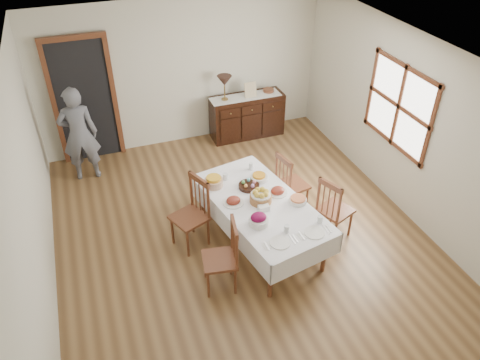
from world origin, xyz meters
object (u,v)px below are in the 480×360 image
object	(u,v)px
chair_right_near	(333,208)
chair_right_far	(290,183)
chair_left_near	(224,256)
chair_left_far	(192,213)
person	(78,131)
table_lamp	(224,81)
dining_table	(260,207)
sideboard	(247,116)

from	to	relation	value
chair_right_near	chair_right_far	size ratio (longest dim) A/B	1.02
chair_right_far	chair_left_near	bearing A→B (deg)	117.51
chair_left_near	chair_right_far	xyz separation A→B (m)	(1.39, 1.10, -0.00)
chair_right_near	chair_left_far	bearing A→B (deg)	51.68
person	table_lamp	world-z (taller)	person
chair_right_far	dining_table	bearing A→B (deg)	116.83
sideboard	table_lamp	bearing A→B (deg)	-176.97
chair_right_near	person	distance (m)	4.11
chair_left_near	chair_right_far	bearing A→B (deg)	138.62
dining_table	person	world-z (taller)	person
chair_right_near	table_lamp	bearing A→B (deg)	-12.07
chair_left_far	person	distance (m)	2.51
chair_left_far	person	size ratio (longest dim) A/B	0.60
person	table_lamp	distance (m)	2.59
chair_left_near	chair_left_far	size ratio (longest dim) A/B	0.95
dining_table	sideboard	size ratio (longest dim) A/B	1.64
sideboard	person	bearing A→B (deg)	-172.76
dining_table	chair_right_near	xyz separation A→B (m)	(0.98, -0.22, -0.12)
chair_right_far	chair_right_near	bearing A→B (deg)	-169.45
sideboard	chair_left_far	bearing A→B (deg)	-124.51
chair_left_near	sideboard	distance (m)	3.78
chair_left_far	chair_right_near	bearing A→B (deg)	51.24
chair_left_near	dining_table	bearing A→B (deg)	139.27
chair_left_near	sideboard	bearing A→B (deg)	165.24
chair_right_far	table_lamp	world-z (taller)	table_lamp
chair_left_near	chair_right_near	bearing A→B (deg)	111.82
table_lamp	person	bearing A→B (deg)	-172.05
dining_table	chair_right_near	bearing A→B (deg)	-23.75
chair_left_far	dining_table	bearing A→B (deg)	46.91
chair_left_far	sideboard	xyz separation A→B (m)	(1.75, 2.54, -0.11)
dining_table	sideboard	world-z (taller)	sideboard
chair_right_near	table_lamp	xyz separation A→B (m)	(-0.52, 3.06, 0.67)
dining_table	sideboard	distance (m)	3.01
chair_left_near	chair_right_far	size ratio (longest dim) A/B	1.01
dining_table	person	distance (m)	3.25
chair_left_near	person	world-z (taller)	person
dining_table	chair_left_far	xyz separation A→B (m)	(-0.85, 0.32, -0.10)
chair_left_near	sideboard	world-z (taller)	chair_left_near
chair_right_far	sideboard	distance (m)	2.34
chair_right_near	table_lamp	size ratio (longest dim) A/B	2.14
chair_right_near	chair_right_far	xyz separation A→B (m)	(-0.30, 0.75, -0.01)
chair_right_near	person	size ratio (longest dim) A/B	0.58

